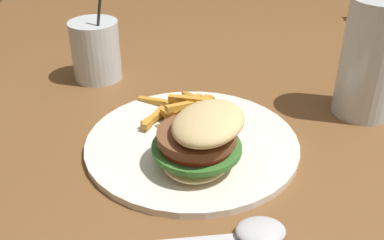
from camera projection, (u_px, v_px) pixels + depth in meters
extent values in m
cube|color=brown|center=(329.00, 119.00, 0.74)|extent=(1.65, 1.40, 0.03)
cylinder|color=brown|center=(52.00, 110.00, 1.52)|extent=(0.08, 0.08, 0.72)
cylinder|color=white|center=(192.00, 143.00, 0.64)|extent=(0.30, 0.30, 0.01)
ellipsoid|color=#E0C17F|center=(197.00, 157.00, 0.58)|extent=(0.13, 0.12, 0.02)
cylinder|color=#38752D|center=(197.00, 147.00, 0.57)|extent=(0.14, 0.14, 0.01)
cylinder|color=red|center=(197.00, 142.00, 0.57)|extent=(0.12, 0.12, 0.01)
cylinder|color=brown|center=(197.00, 136.00, 0.57)|extent=(0.13, 0.13, 0.01)
ellipsoid|color=#E0C17F|center=(208.00, 122.00, 0.55)|extent=(0.13, 0.12, 0.04)
cube|color=gold|center=(178.00, 117.00, 0.67)|extent=(0.06, 0.03, 0.01)
cube|color=gold|center=(203.00, 117.00, 0.67)|extent=(0.08, 0.03, 0.01)
cube|color=gold|center=(154.00, 117.00, 0.68)|extent=(0.07, 0.04, 0.02)
cube|color=gold|center=(190.00, 97.00, 0.73)|extent=(0.07, 0.02, 0.03)
cube|color=gold|center=(225.00, 122.00, 0.67)|extent=(0.04, 0.05, 0.03)
cube|color=gold|center=(199.00, 108.00, 0.68)|extent=(0.03, 0.05, 0.03)
cube|color=gold|center=(194.00, 109.00, 0.68)|extent=(0.06, 0.03, 0.02)
cube|color=gold|center=(189.00, 100.00, 0.70)|extent=(0.04, 0.07, 0.02)
cube|color=gold|center=(188.00, 105.00, 0.67)|extent=(0.04, 0.07, 0.02)
cube|color=gold|center=(195.00, 99.00, 0.73)|extent=(0.04, 0.06, 0.03)
cube|color=gold|center=(162.00, 102.00, 0.72)|extent=(0.06, 0.08, 0.02)
cube|color=gold|center=(157.00, 116.00, 0.68)|extent=(0.06, 0.05, 0.01)
cube|color=gold|center=(185.00, 123.00, 0.65)|extent=(0.06, 0.03, 0.02)
cube|color=gold|center=(168.00, 118.00, 0.67)|extent=(0.07, 0.02, 0.02)
cube|color=gold|center=(203.00, 102.00, 0.68)|extent=(0.06, 0.03, 0.02)
cube|color=gold|center=(175.00, 103.00, 0.71)|extent=(0.06, 0.04, 0.02)
cube|color=gold|center=(180.00, 121.00, 0.65)|extent=(0.07, 0.06, 0.01)
cube|color=gold|center=(188.00, 100.00, 0.67)|extent=(0.03, 0.06, 0.01)
cube|color=gold|center=(198.00, 105.00, 0.69)|extent=(0.04, 0.07, 0.02)
cylinder|color=silver|center=(372.00, 59.00, 0.68)|extent=(0.09, 0.09, 0.18)
cylinder|color=#C67F23|center=(370.00, 68.00, 0.69)|extent=(0.08, 0.08, 0.15)
cylinder|color=silver|center=(96.00, 51.00, 0.81)|extent=(0.09, 0.09, 0.11)
cylinder|color=orange|center=(96.00, 54.00, 0.81)|extent=(0.08, 0.08, 0.09)
cylinder|color=black|center=(97.00, 36.00, 0.77)|extent=(0.02, 0.04, 0.18)
ellipsoid|color=silver|center=(261.00, 231.00, 0.49)|extent=(0.05, 0.06, 0.02)
cube|color=brown|center=(383.00, 22.00, 1.10)|extent=(0.10, 0.09, 0.01)
cube|color=brown|center=(377.00, 3.00, 1.12)|extent=(0.01, 0.09, 0.07)
cube|color=brown|center=(370.00, 10.00, 1.08)|extent=(0.10, 0.01, 0.07)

